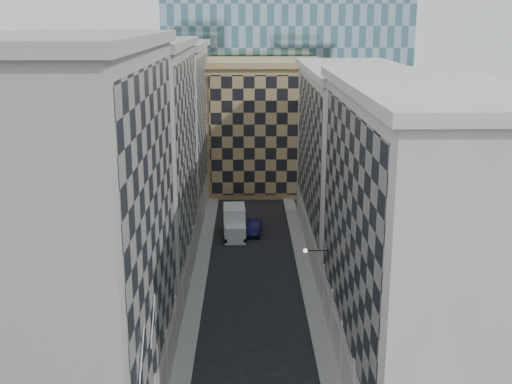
{
  "coord_description": "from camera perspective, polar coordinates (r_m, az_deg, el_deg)",
  "views": [
    {
      "loc": [
        -0.54,
        -25.09,
        24.54
      ],
      "look_at": [
        0.01,
        13.01,
        14.17
      ],
      "focal_mm": 45.0,
      "sensor_mm": 36.0,
      "label": 1
    }
  ],
  "objects": [
    {
      "name": "sidewalk_west",
      "position": [
        60.47,
        -5.29,
        -8.71
      ],
      "size": [
        1.5,
        100.0,
        0.15
      ],
      "primitive_type": "cube",
      "color": "gray",
      "rests_on": "ground"
    },
    {
      "name": "sidewalk_east",
      "position": [
        60.56,
        4.78,
        -8.66
      ],
      "size": [
        1.5,
        100.0,
        0.15
      ],
      "primitive_type": "cube",
      "color": "gray",
      "rests_on": "ground"
    },
    {
      "name": "bldg_left_a",
      "position": [
        39.64,
        -15.95,
        -4.1
      ],
      "size": [
        10.8,
        22.8,
        23.7
      ],
      "color": "#A39F93",
      "rests_on": "ground"
    },
    {
      "name": "bldg_left_b",
      "position": [
        60.47,
        -10.67,
        2.33
      ],
      "size": [
        10.8,
        22.8,
        22.7
      ],
      "color": "#9A978F",
      "rests_on": "ground"
    },
    {
      "name": "bldg_left_c",
      "position": [
        81.92,
        -8.11,
        5.43
      ],
      "size": [
        10.8,
        22.8,
        21.7
      ],
      "color": "#A39F93",
      "rests_on": "ground"
    },
    {
      "name": "bldg_right_a",
      "position": [
        44.05,
        14.28,
        -4.1
      ],
      "size": [
        10.8,
        26.8,
        20.7
      ],
      "color": "beige",
      "rests_on": "ground"
    },
    {
      "name": "bldg_right_b",
      "position": [
        69.63,
        8.65,
        2.87
      ],
      "size": [
        10.8,
        28.8,
        19.7
      ],
      "color": "beige",
      "rests_on": "ground"
    },
    {
      "name": "tan_block",
      "position": [
        94.24,
        0.73,
        6.0
      ],
      "size": [
        16.8,
        14.8,
        18.8
      ],
      "color": "#A78358",
      "rests_on": "ground"
    },
    {
      "name": "church_tower",
      "position": [
        107.12,
        -0.56,
        16.52
      ],
      "size": [
        7.2,
        7.2,
        51.5
      ],
      "color": "#2E2824",
      "rests_on": "ground"
    },
    {
      "name": "flagpoles_left",
      "position": [
        35.63,
        -9.63,
        -12.67
      ],
      "size": [
        0.1,
        6.33,
        2.33
      ],
      "color": "gray",
      "rests_on": "ground"
    },
    {
      "name": "bracket_lamp",
      "position": [
        52.64,
        4.6,
        -5.22
      ],
      "size": [
        1.98,
        0.36,
        0.36
      ],
      "color": "black",
      "rests_on": "ground"
    },
    {
      "name": "box_truck",
      "position": [
        74.54,
        -1.92,
        -2.82
      ],
      "size": [
        2.76,
        6.21,
        3.35
      ],
      "rotation": [
        0.0,
        0.0,
        0.05
      ],
      "color": "silver",
      "rests_on": "ground"
    },
    {
      "name": "dark_car",
      "position": [
        75.39,
        -0.2,
        -3.15
      ],
      "size": [
        2.03,
        4.85,
        1.56
      ],
      "primitive_type": "imported",
      "rotation": [
        0.0,
        0.0,
        -0.08
      ],
      "color": "#0F1038",
      "rests_on": "ground"
    }
  ]
}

